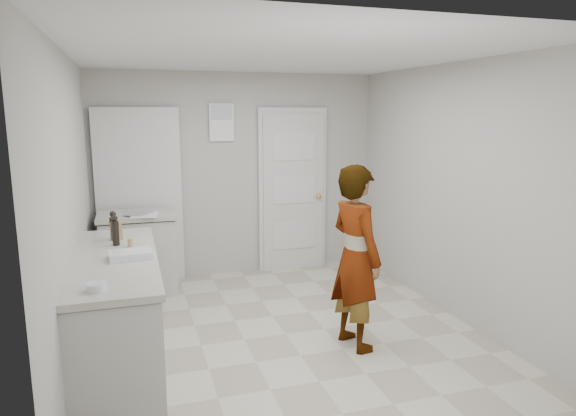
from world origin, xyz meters
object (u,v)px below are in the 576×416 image
object	(u,v)px
baking_dish	(130,255)
egg_bowl	(97,287)
spice_jar	(131,243)
oil_cruet_b	(116,231)
cake_mix_box	(117,231)
oil_cruet_a	(114,226)
person	(356,257)

from	to	relation	value
baking_dish	egg_bowl	distance (m)	0.72
spice_jar	oil_cruet_b	world-z (taller)	oil_cruet_b
oil_cruet_b	baking_dish	size ratio (longest dim) A/B	0.78
cake_mix_box	oil_cruet_a	distance (m)	0.05
oil_cruet_b	egg_bowl	xyz separation A→B (m)	(-0.10, -1.13, -0.10)
cake_mix_box	spice_jar	xyz separation A→B (m)	(0.11, -0.28, -0.05)
baking_dish	egg_bowl	world-z (taller)	baking_dish
spice_jar	egg_bowl	xyz separation A→B (m)	(-0.21, -1.04, -0.01)
person	egg_bowl	size ratio (longest dim) A/B	12.68
spice_jar	oil_cruet_b	size ratio (longest dim) A/B	0.27
oil_cruet_a	baking_dish	bearing A→B (deg)	-78.37
spice_jar	oil_cruet_b	xyz separation A→B (m)	(-0.11, 0.09, 0.09)
oil_cruet_a	egg_bowl	distance (m)	1.32
person	oil_cruet_a	size ratio (longest dim) A/B	6.16
spice_jar	egg_bowl	distance (m)	1.06
person	oil_cruet_b	bearing A→B (deg)	62.95
oil_cruet_b	person	bearing A→B (deg)	-15.46
person	oil_cruet_b	size ratio (longest dim) A/B	6.20
baking_dish	egg_bowl	xyz separation A→B (m)	(-0.21, -0.69, -0.00)
oil_cruet_a	person	bearing A→B (deg)	-20.35
oil_cruet_a	egg_bowl	xyz separation A→B (m)	(-0.08, -1.32, -0.10)
baking_dish	person	bearing A→B (deg)	-3.22
oil_cruet_b	baking_dish	world-z (taller)	oil_cruet_b
cake_mix_box	baking_dish	world-z (taller)	cake_mix_box
person	oil_cruet_a	bearing A→B (deg)	58.06
person	baking_dish	bearing A→B (deg)	75.19
person	cake_mix_box	size ratio (longest dim) A/B	9.91
cake_mix_box	baking_dish	size ratio (longest dim) A/B	0.49
person	egg_bowl	xyz separation A→B (m)	(-2.05, -0.59, 0.15)
cake_mix_box	oil_cruet_a	size ratio (longest dim) A/B	0.62
cake_mix_box	egg_bowl	bearing A→B (deg)	-94.81
person	spice_jar	size ratio (longest dim) A/B	22.60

